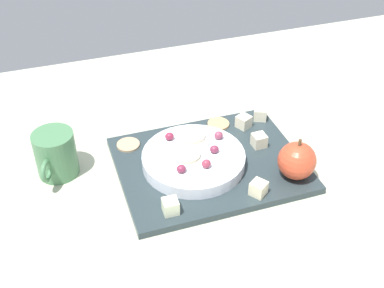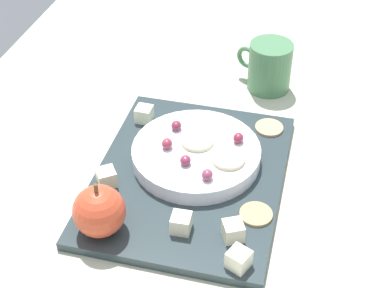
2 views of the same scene
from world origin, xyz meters
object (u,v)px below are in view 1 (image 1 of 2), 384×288
Objects in this scene: cheese_cube_2 at (259,140)px; grape_0 at (219,136)px; serving_dish at (194,159)px; apple_slice_1 at (192,136)px; cracker_0 at (218,124)px; platter at (210,165)px; grape_2 at (206,164)px; cheese_cube_3 at (260,114)px; cup at (56,154)px; cheese_cube_1 at (244,122)px; cheese_cube_4 at (258,188)px; grape_1 at (169,136)px; apple_whole at (297,161)px; grape_3 at (214,149)px; cheese_cube_0 at (171,206)px; grape_4 at (181,169)px; apple_slice_0 at (187,155)px; cracker_1 at (128,145)px.

cheese_cube_2 is 1.49× the size of grape_0.
serving_dish is 3.91× the size of apple_slice_1.
grape_0 is (2.75, 7.40, 2.82)cm from cracker_0.
platter is 5.63cm from grape_2.
cheese_cube_2 reaches higher than cracker_0.
cheese_cube_3 is 0.24× the size of cup.
grape_0 reaches higher than cheese_cube_1.
grape_1 is at bearing -57.14° from cheese_cube_4.
grape_3 is (11.94, -7.73, -0.32)cm from apple_whole.
cheese_cube_0 is 10.24cm from grape_2.
apple_slice_1 is (-4.85, -8.63, -0.38)cm from grape_4.
cheese_cube_3 is 20.28cm from grape_1.
grape_2 is 1.00× the size of grape_4.
apple_slice_0 is at bearing 5.78° from cheese_cube_2.
platter is at bearing 61.33° from cracker_0.
apple_slice_0 is at bearing 132.66° from cracker_1.
grape_0 is at bearing -156.14° from serving_dish.
cheese_cube_3 is 1.49× the size of grape_2.
serving_dish is at bearing 23.86° from grape_0.
platter is 19.98× the size of grape_2.
platter is 5.41cm from grape_0.
cup is (25.79, -7.16, 3.49)cm from platter.
cheese_cube_1 is at bearing -171.51° from grape_1.
grape_2 is (2.04, 3.73, 3.69)cm from platter.
cheese_cube_3 is at bearing -151.61° from serving_dish.
serving_dish is 7.50× the size of cheese_cube_4.
cheese_cube_1 is at bearing -135.61° from grape_2.
serving_dish is 4.49cm from grape_2.
cracker_0 is (4.68, -8.66, -1.01)cm from cheese_cube_2.
cheese_cube_0 is 16.11cm from grape_1.
apple_slice_1 is (14.17, -13.16, -0.69)cm from apple_whole.
cracker_1 is at bearing -48.51° from cheese_cube_4.
cheese_cube_1 is at bearing -143.82° from grape_0.
cracker_0 is 2.64× the size of grape_3.
serving_dish is 11.22× the size of grape_2.
cheese_cube_1 is 22.72cm from cracker_1.
grape_4 is at bearing 47.85° from serving_dish.
grape_3 is (-3.64, 0.61, 1.81)cm from serving_dish.
cheese_cube_0 is 0.57× the size of cracker_1.
apple_slice_1 is 24.33cm from cup.
cup is at bearing -8.88° from cheese_cube_2.
cheese_cube_4 is (5.63, 11.86, 0.00)cm from cheese_cube_2.
grape_0 is 1.00× the size of grape_3.
cup is (28.61, -4.37, -0.19)cm from grape_0.
grape_3 is (9.57, 1.90, 1.74)cm from cheese_cube_2.
serving_dish is 5.22cm from apple_slice_1.
grape_0 is 1.00× the size of grape_2.
apple_whole is at bearing 147.07° from grape_3.
grape_1 reaches higher than platter.
cheese_cube_0 is 1.00× the size of cheese_cube_3.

